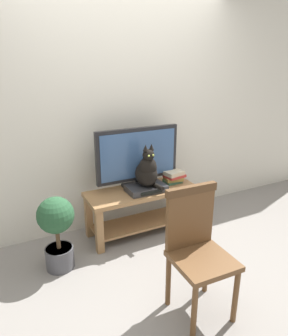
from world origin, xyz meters
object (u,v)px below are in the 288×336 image
Objects in this scene: tv_stand at (142,203)px; wooden_chair at (197,243)px; potted_plant at (57,228)px; tv at (138,156)px; cat at (147,171)px; book_stack at (174,177)px; media_box at (146,188)px.

tv_stand is 1.19m from wooden_chair.
tv_stand is 0.98m from potted_plant.
tv_stand is 0.51m from tv.
potted_plant reaches higher than tv_stand.
tv_stand is at bearing 13.80° from potted_plant.
wooden_chair is at bearing -98.50° from cat.
tv is (0.00, 0.09, 0.50)m from tv_stand.
cat is at bearing -82.52° from tv.
potted_plant is (-0.95, -0.32, -0.44)m from tv.
cat is 1.90× the size of book_stack.
book_stack is (0.38, 0.08, 0.04)m from media_box.
book_stack is at bearing 65.19° from wooden_chair.
wooden_chair is (-0.14, -1.16, 0.21)m from tv_stand.
tv is 1.09m from potted_plant.
tv_stand is at bearing 106.32° from cat.
cat reaches higher than book_stack.
book_stack is (0.41, -0.07, -0.27)m from tv.
media_box is 0.99m from potted_plant.
cat reaches higher than media_box.
book_stack is (0.55, 1.18, 0.02)m from wooden_chair.
cat is 0.47× the size of wooden_chair.
media_box is 0.39m from book_stack.
wooden_chair reaches higher than potted_plant.
cat is (0.00, -0.01, 0.20)m from media_box.
tv reaches higher than wooden_chair.
potted_plant is (-0.95, -0.23, 0.07)m from tv_stand.
cat is 0.43m from book_stack.
tv reaches higher than potted_plant.
potted_plant is (-1.35, -0.25, -0.16)m from book_stack.
book_stack reaches higher than tv_stand.
wooden_chair is (-0.16, -1.09, -0.18)m from cat.
wooden_chair is 4.00× the size of book_stack.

